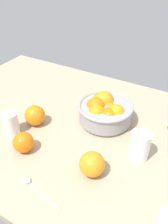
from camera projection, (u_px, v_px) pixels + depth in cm
name	position (u px, v px, depth cm)	size (l,w,h in cm)	color
ground_plane	(77.00, 128.00, 103.38)	(142.98, 91.93, 3.00)	tan
fruit_bowl	(105.00, 111.00, 101.57)	(23.01, 23.01, 11.60)	#99999E
juice_glass	(140.00, 146.00, 84.84)	(7.09, 7.09, 10.87)	white
second_glass	(11.00, 124.00, 96.24)	(6.03, 6.03, 9.36)	white
loose_orange_0	(35.00, 115.00, 100.80)	(8.58, 8.58, 8.58)	orange
loose_orange_1	(92.00, 164.00, 79.09)	(8.59, 8.59, 8.59)	orange
loose_orange_3	(23.00, 142.00, 88.20)	(7.68, 7.68, 7.68)	orange
spoon	(35.00, 187.00, 76.40)	(16.94, 4.84, 1.00)	silver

